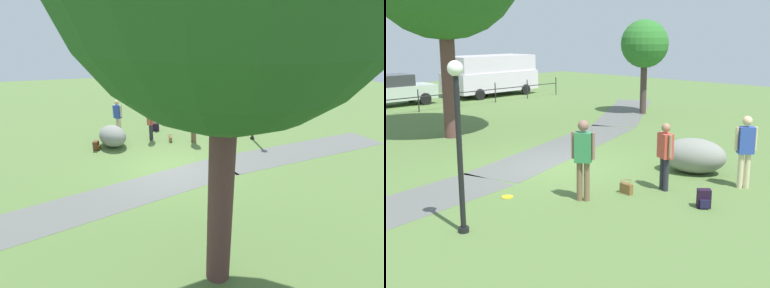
# 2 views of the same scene
# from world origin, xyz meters

# --- Properties ---
(ground_plane) EXTENTS (48.00, 48.00, 0.00)m
(ground_plane) POSITION_xyz_m (0.00, 0.00, 0.00)
(ground_plane) COLOR #537139
(footpath_segment_near) EXTENTS (8.17, 2.83, 0.01)m
(footpath_segment_near) POSITION_xyz_m (-6.04, -0.17, 0.00)
(footpath_segment_near) COLOR #5A5C59
(footpath_segment_near) RESTS_ON ground
(footpath_segment_mid) EXTENTS (8.17, 3.97, 0.01)m
(footpath_segment_mid) POSITION_xyz_m (1.76, 1.51, 0.00)
(footpath_segment_mid) COLOR #5A5C59
(footpath_segment_mid) RESTS_ON ground
(lamp_post) EXTENTS (0.28, 0.28, 3.17)m
(lamp_post) POSITION_xyz_m (-4.48, -2.09, 1.98)
(lamp_post) COLOR black
(lamp_post) RESTS_ON ground
(lawn_boulder) EXTENTS (1.58, 1.95, 0.92)m
(lawn_boulder) POSITION_xyz_m (2.02, -3.05, 0.46)
(lawn_boulder) COLOR gray
(lawn_boulder) RESTS_ON ground
(woman_with_handbag) EXTENTS (0.37, 0.48, 1.60)m
(woman_with_handbag) POSITION_xyz_m (0.23, -3.34, 0.92)
(woman_with_handbag) COLOR #272731
(woman_with_handbag) RESTS_ON ground
(man_near_boulder) EXTENTS (0.42, 0.42, 1.74)m
(man_near_boulder) POSITION_xyz_m (1.67, -4.61, 1.01)
(man_near_boulder) COLOR beige
(man_near_boulder) RESTS_ON ground
(passerby_on_path) EXTENTS (0.39, 0.45, 1.80)m
(passerby_on_path) POSITION_xyz_m (-1.63, -2.48, 1.06)
(passerby_on_path) COLOR brown
(passerby_on_path) RESTS_ON ground
(handbag_on_grass) EXTENTS (0.30, 0.33, 0.31)m
(handbag_on_grass) POSITION_xyz_m (-0.61, -2.88, 0.14)
(handbag_on_grass) COLOR brown
(handbag_on_grass) RESTS_ON ground
(backpack_by_boulder) EXTENTS (0.32, 0.33, 0.40)m
(backpack_by_boulder) POSITION_xyz_m (2.75, -2.73, 0.19)
(backpack_by_boulder) COLOR #582F1C
(backpack_by_boulder) RESTS_ON ground
(spare_backpack_on_lawn) EXTENTS (0.35, 0.35, 0.40)m
(spare_backpack_on_lawn) POSITION_xyz_m (-0.21, -4.65, 0.19)
(spare_backpack_on_lawn) COLOR black
(spare_backpack_on_lawn) RESTS_ON ground
(frisbee_on_grass) EXTENTS (0.26, 0.26, 0.02)m
(frisbee_on_grass) POSITION_xyz_m (-2.66, -1.10, 0.01)
(frisbee_on_grass) COLOR yellow
(frisbee_on_grass) RESTS_ON ground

